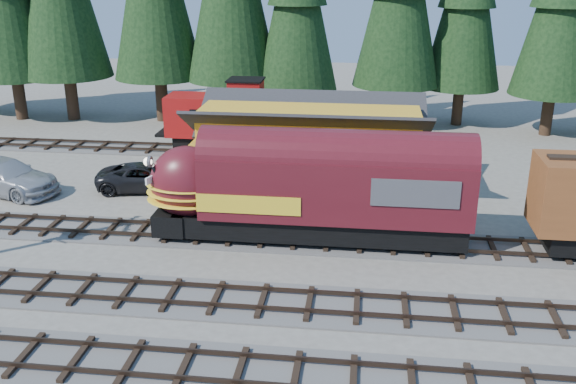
# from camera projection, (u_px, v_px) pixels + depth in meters

# --- Properties ---
(ground) EXTENTS (120.00, 120.00, 0.00)m
(ground) POSITION_uv_depth(u_px,v_px,m) (284.00, 280.00, 26.33)
(ground) COLOR #6B665B
(ground) RESTS_ON ground
(track_siding) EXTENTS (68.00, 3.20, 0.33)m
(track_siding) POSITION_uv_depth(u_px,v_px,m) (516.00, 251.00, 28.88)
(track_siding) COLOR #4C4947
(track_siding) RESTS_ON ground
(track_main_south) EXTENTS (68.00, 3.20, 0.33)m
(track_main_south) POSITION_uv_depth(u_px,v_px,m) (550.00, 320.00, 23.29)
(track_main_south) COLOR #4C4947
(track_main_south) RESTS_ON ground
(track_spur) EXTENTS (32.00, 3.20, 0.33)m
(track_spur) POSITION_uv_depth(u_px,v_px,m) (175.00, 150.00, 44.27)
(track_spur) COLOR #4C4947
(track_spur) RESTS_ON ground
(depot) EXTENTS (12.80, 7.00, 5.30)m
(depot) POSITION_uv_depth(u_px,v_px,m) (309.00, 143.00, 35.12)
(depot) COLOR orange
(depot) RESTS_ON ground
(locomotive) EXTENTS (14.97, 2.97, 4.07)m
(locomotive) POSITION_uv_depth(u_px,v_px,m) (301.00, 193.00, 29.22)
(locomotive) COLOR black
(locomotive) RESTS_ON ground
(caboose) EXTENTS (8.92, 2.59, 4.64)m
(caboose) POSITION_uv_depth(u_px,v_px,m) (234.00, 119.00, 43.00)
(caboose) COLOR black
(caboose) RESTS_ON ground
(pickup_truck_a) EXTENTS (5.84, 3.33, 1.54)m
(pickup_truck_a) POSITION_uv_depth(u_px,v_px,m) (147.00, 177.00, 36.44)
(pickup_truck_a) COLOR black
(pickup_truck_a) RESTS_ON ground
(pickup_truck_b) EXTENTS (7.07, 4.37, 1.91)m
(pickup_truck_b) POSITION_uv_depth(u_px,v_px,m) (4.00, 176.00, 35.98)
(pickup_truck_b) COLOR #ADB0B5
(pickup_truck_b) RESTS_ON ground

